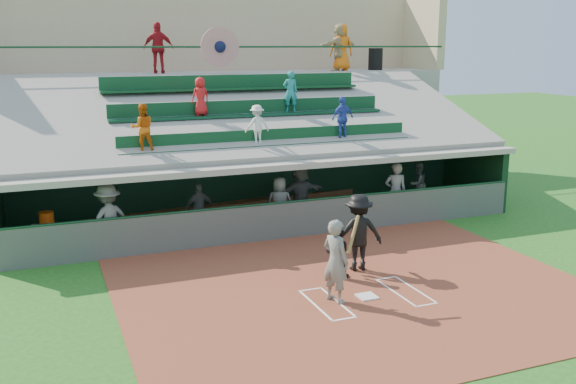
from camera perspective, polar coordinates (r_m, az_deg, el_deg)
name	(u,v)px	position (r m, az deg, el deg)	size (l,w,h in m)	color
ground	(367,298)	(15.06, 7.02, -9.32)	(100.00, 100.00, 0.00)	#1F5818
dirt_slab	(357,290)	(15.47, 6.13, -8.64)	(11.00, 9.00, 0.02)	brown
home_plate	(367,296)	(15.05, 7.03, -9.19)	(0.43, 0.43, 0.03)	silver
batters_box_chalk	(367,297)	(15.05, 7.02, -9.24)	(2.65, 1.85, 0.01)	white
dugout_floor	(268,223)	(20.90, -1.83, -2.77)	(16.00, 3.50, 0.04)	gray
concourse_slab	(212,129)	(26.78, -6.79, 5.62)	(20.00, 3.00, 4.60)	gray
grandstand	(233,139)	(23.94, -4.95, 4.70)	(20.40, 10.40, 7.80)	#515651
batter_at_plate	(336,261)	(14.43, 4.28, -6.10)	(0.97, 0.83, 1.95)	#60635D
catcher	(338,253)	(16.02, 4.43, -5.43)	(0.60, 0.47, 1.24)	black
home_umpire	(358,232)	(16.49, 6.27, -3.57)	(1.28, 0.74, 1.99)	black
dugout_bench	(261,205)	(22.19, -2.39, -1.18)	(14.98, 0.45, 0.45)	#945B35
white_table	(46,238)	(19.26, -20.74, -3.85)	(0.80, 0.60, 0.70)	white
water_cooler	(47,219)	(19.10, -20.67, -2.27)	(0.40, 0.40, 0.40)	#EB530D
dugout_player_a	(108,219)	(18.20, -15.68, -2.37)	(1.27, 0.73, 1.97)	#50524E
dugout_player_b	(200,208)	(19.75, -7.86, -1.44)	(0.91, 0.38, 1.55)	#545652
dugout_player_c	(280,204)	(19.86, -0.73, -1.04)	(0.82, 0.53, 1.67)	#5B5E59
dugout_player_d	(300,193)	(20.74, 1.10, -0.12)	(1.76, 0.56, 1.90)	#555752
dugout_player_e	(395,192)	(21.13, 9.53, 0.00)	(0.71, 0.46, 1.93)	#61635D
dugout_player_f	(418,184)	(23.45, 11.44, 0.71)	(0.75, 0.58, 1.54)	#5B5E59
trash_bin	(375,59)	(28.76, 7.78, 11.63)	(0.62, 0.62, 0.93)	black
concourse_staff_a	(159,48)	(25.54, -11.44, 12.45)	(1.13, 0.47, 1.93)	#A3121A
concourse_staff_b	(342,47)	(27.41, 4.79, 12.68)	(0.94, 0.61, 1.93)	orange
concourse_staff_c	(340,47)	(27.40, 4.62, 12.70)	(1.81, 0.58, 1.95)	tan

